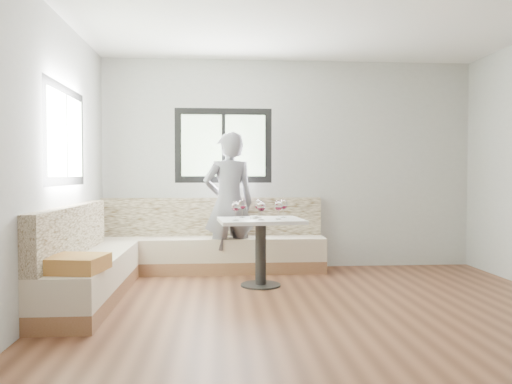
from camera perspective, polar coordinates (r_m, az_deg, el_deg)
room at (r=4.40m, az=7.33°, el=3.96°), size 5.01×5.01×2.81m
banquette at (r=5.95m, az=-10.37°, el=-7.01°), size 2.90×2.80×0.95m
table at (r=5.65m, az=0.54°, el=-5.01°), size 0.99×0.80×0.76m
person at (r=6.32m, az=-3.11°, el=-1.29°), size 0.73×0.57×1.79m
olive_ramekin at (r=5.62m, az=-0.25°, el=-2.91°), size 0.09×0.09×0.03m
wine_glass_a at (r=5.40m, az=-2.34°, el=-1.73°), size 0.09×0.09×0.21m
wine_glass_b at (r=5.44m, az=0.62°, el=-1.70°), size 0.09×0.09×0.21m
wine_glass_c at (r=5.55m, az=2.59°, el=-1.63°), size 0.09×0.09×0.21m
wine_glass_d at (r=5.74m, az=0.34°, el=-1.51°), size 0.09×0.09×0.21m
wine_glass_e at (r=5.78m, az=3.16°, el=-1.49°), size 0.09×0.09×0.21m
wine_glass_f at (r=5.75m, az=-1.58°, el=-1.50°), size 0.09×0.09×0.21m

